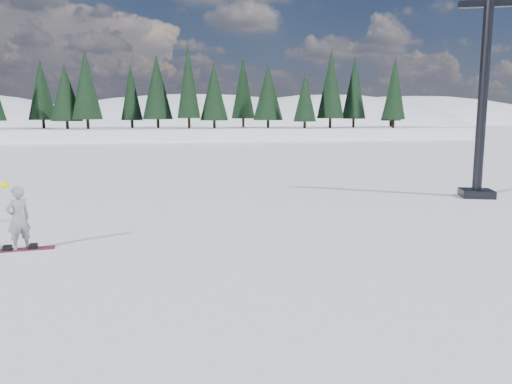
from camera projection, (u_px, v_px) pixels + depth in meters
alpine_backdrop at (119, 160)px, 194.54m from camera, size 412.50×227.00×53.20m
lift_tower at (482, 115)px, 18.84m from camera, size 2.07×1.51×7.75m
snowboarder_woman at (18, 218)px, 11.54m from camera, size 0.65×0.63×1.65m
snowboard_woman at (21, 250)px, 11.66m from camera, size 1.52×0.44×0.03m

